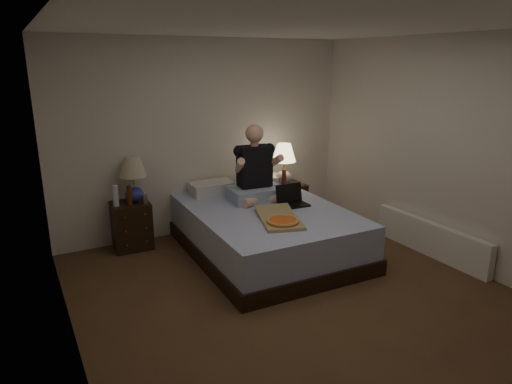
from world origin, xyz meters
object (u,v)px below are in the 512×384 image
nightstand_right (286,204)px  person (256,163)px  laptop (294,196)px  radiator (430,239)px  soda_can (145,199)px  pizza_box (283,222)px  water_bottle (116,196)px  bed (266,231)px  lamp_left (133,180)px  beer_bottle_right (284,178)px  beer_bottle_left (129,195)px  lamp_right (284,164)px  nightstand_left (132,225)px

nightstand_right → person: (-0.67, -0.34, 0.72)m
laptop → radiator: laptop is taller
soda_can → pizza_box: 1.76m
nightstand_right → water_bottle: water_bottle is taller
bed → soda_can: soda_can is taller
bed → lamp_left: lamp_left is taller
beer_bottle_right → nightstand_right: bearing=39.5°
pizza_box → bed: bearing=94.8°
water_bottle → beer_bottle_left: size_ratio=1.09×
lamp_left → lamp_right: bearing=-5.6°
radiator → water_bottle: bearing=149.9°
nightstand_left → lamp_right: (2.05, -0.19, 0.58)m
nightstand_right → radiator: size_ratio=0.37×
water_bottle → soda_can: water_bottle is taller
bed → person: person is taller
beer_bottle_right → laptop: size_ratio=0.68×
nightstand_right → laptop: bearing=-115.2°
beer_bottle_right → radiator: (1.03, -1.61, -0.50)m
bed → person: size_ratio=2.36×
nightstand_right → beer_bottle_right: size_ratio=2.55×
water_bottle → beer_bottle_left: bearing=-11.5°
lamp_right → person: bearing=-150.4°
nightstand_left → soda_can: 0.38m
soda_can → beer_bottle_right: bearing=-6.4°
lamp_right → beer_bottle_left: size_ratio=2.43×
lamp_left → soda_can: 0.26m
nightstand_left → lamp_right: bearing=-2.4°
lamp_right → lamp_left: bearing=174.4°
nightstand_right → beer_bottle_left: beer_bottle_left is taller
lamp_left → water_bottle: size_ratio=2.24×
lamp_right → beer_bottle_left: bearing=176.7°
person → radiator: 2.24m
lamp_right → beer_bottle_right: (-0.05, -0.09, -0.17)m
bed → nightstand_right: nightstand_right is taller
nightstand_right → beer_bottle_left: size_ratio=2.55×
soda_can → radiator: (2.86, -1.81, -0.42)m
beer_bottle_right → person: 0.70m
nightstand_left → water_bottle: 0.45m
beer_bottle_right → radiator: size_ratio=0.14×
bed → water_bottle: (-1.53, 0.87, 0.43)m
nightstand_right → soda_can: (-1.93, 0.12, 0.33)m
pizza_box → radiator: (1.79, -0.41, -0.39)m
bed → nightstand_left: 1.64m
lamp_left → pizza_box: (1.17, -1.48, -0.27)m
lamp_left → person: 1.48m
nightstand_left → radiator: (3.03, -1.89, -0.09)m
lamp_left → beer_bottle_left: size_ratio=2.43×
pizza_box → lamp_right: bearing=75.4°
lamp_right → laptop: 0.87m
water_bottle → radiator: bearing=-30.1°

